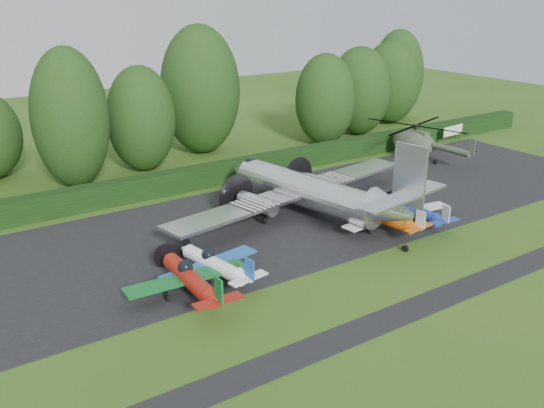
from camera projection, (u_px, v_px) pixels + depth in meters
ground at (355, 268)px, 40.33m from camera, size 160.00×160.00×0.00m
apron at (272, 222)px, 48.12m from camera, size 70.00×18.00×0.01m
taxiway_verge at (423, 306)px, 35.66m from camera, size 70.00×2.00×0.00m
hedgerow at (206, 186)px, 56.69m from camera, size 90.00×1.60×2.00m
transport_plane at (309, 191)px, 48.26m from camera, size 25.12×19.26×8.05m
light_plane_red at (190, 279)px, 36.20m from camera, size 7.77×8.17×2.99m
light_plane_white at (214, 264)px, 38.38m from camera, size 7.01×7.37×2.69m
light_plane_orange at (383, 218)px, 45.98m from camera, size 6.85×7.21×2.63m
light_plane_blue at (416, 210)px, 47.58m from camera, size 6.55×6.89×2.52m
helicopter at (415, 140)px, 64.87m from camera, size 11.45×13.40×3.69m
sign_board at (453, 131)px, 71.50m from camera, size 3.62×0.14×2.04m
tree_0 at (141, 119)px, 59.76m from camera, size 6.77×6.77×10.50m
tree_2 at (70, 118)px, 54.54m from camera, size 6.92×6.92×12.81m
tree_3 at (390, 83)px, 80.38m from camera, size 7.95×7.95×10.85m
tree_4 at (325, 100)px, 69.52m from camera, size 6.92×6.92×10.53m
tree_5 at (200, 90)px, 65.57m from camera, size 8.62×8.62×13.93m
tree_6 at (359, 91)px, 74.24m from camera, size 7.54×7.54×10.77m
tree_10 at (397, 75)px, 82.92m from camera, size 7.03×7.03×12.12m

